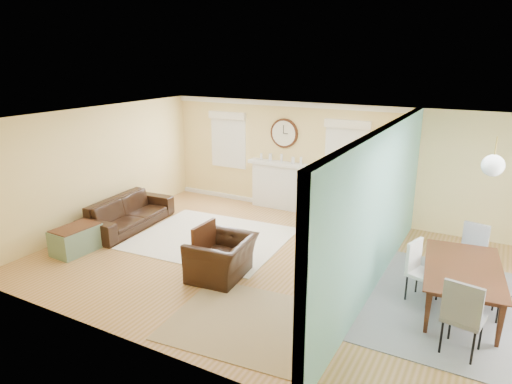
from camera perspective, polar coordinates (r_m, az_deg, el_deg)
floor at (r=8.27m, az=3.92°, el=-9.30°), size 9.00×9.00×0.00m
wall_back at (r=10.50m, az=11.00°, el=3.64°), size 9.00×0.02×2.60m
wall_front at (r=5.38m, az=-9.56°, el=-9.07°), size 9.00×0.02×2.60m
wall_left at (r=10.41m, az=-19.02°, el=2.93°), size 0.02×6.00×2.60m
ceiling at (r=7.50m, az=4.32°, el=8.85°), size 9.00×6.00×0.02m
partition at (r=7.56m, az=15.48°, el=-1.32°), size 0.17×6.00×2.60m
fireplace at (r=11.09m, az=3.23°, el=0.89°), size 1.70×0.30×1.17m
wall_clock at (r=10.90m, az=3.54°, el=7.35°), size 0.70×0.07×0.70m
window_left at (r=11.65m, az=-3.47°, el=7.00°), size 1.05×0.13×1.42m
window_right at (r=10.36m, az=11.29°, el=5.49°), size 1.05×0.13×1.42m
pendant at (r=6.91m, az=27.51°, el=2.96°), size 0.30×0.30×0.55m
rug_cream at (r=9.48m, az=-5.64°, el=-5.76°), size 3.13×2.76×0.02m
rug_jute at (r=6.69m, az=-0.57°, el=-15.99°), size 2.42×2.05×0.01m
rug_grey at (r=7.65m, az=24.20°, el=-13.09°), size 2.60×3.25×0.01m
sofa at (r=10.32m, az=-15.69°, el=-2.53°), size 1.08×2.33×0.66m
eames_chair at (r=7.78m, az=-4.31°, el=-8.20°), size 1.04×1.17×0.70m
green_chair at (r=10.21m, az=8.59°, el=-2.35°), size 0.72×0.74×0.63m
trunk at (r=9.39m, az=-21.55°, el=-5.53°), size 0.57×0.90×0.51m
credenza at (r=8.67m, az=13.64°, el=-5.57°), size 0.53×1.56×0.80m
tv at (r=8.43m, az=13.86°, el=-0.94°), size 0.19×1.16×0.67m
garden_stool at (r=7.88m, az=11.28°, el=-8.78°), size 0.37×0.37×0.54m
potted_plant at (r=7.69m, az=11.48°, el=-5.61°), size 0.31×0.36×0.40m
dining_table at (r=7.50m, az=24.50°, el=-10.90°), size 1.29×2.02×0.67m
dining_chair_n at (r=8.43m, az=25.31°, el=-6.36°), size 0.49×0.49×0.93m
dining_chair_s at (r=6.36m, az=24.66°, el=-13.16°), size 0.53×0.53×1.04m
dining_chair_w at (r=7.40m, az=20.28°, el=-8.87°), size 0.52×0.52×0.94m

